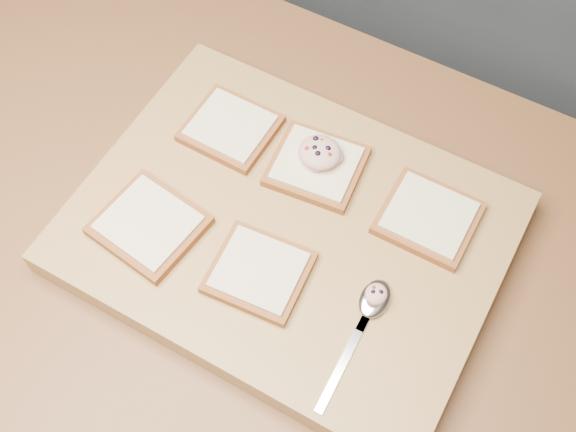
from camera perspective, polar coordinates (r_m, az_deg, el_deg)
name	(u,v)px	position (r m, az deg, el deg)	size (l,w,h in m)	color
ground	(282,408)	(1.84, -0.49, -14.90)	(4.00, 4.00, 0.00)	#515459
island_counter	(280,345)	(1.41, -0.63, -10.19)	(2.00, 0.80, 0.90)	slate
cutting_board	(288,232)	(0.98, 0.00, -1.27)	(0.56, 0.42, 0.04)	#AC814A
bread_far_left	(231,128)	(1.04, -4.56, 6.95)	(0.12, 0.11, 0.02)	brown
bread_far_center	(317,166)	(1.00, 2.27, 4.00)	(0.13, 0.12, 0.02)	brown
bread_far_right	(428,217)	(0.97, 11.04, -0.10)	(0.12, 0.11, 0.02)	brown
bread_near_left	(149,225)	(0.97, -10.93, -0.69)	(0.14, 0.13, 0.02)	brown
bread_near_center	(259,272)	(0.92, -2.30, -4.43)	(0.13, 0.12, 0.02)	brown
tuna_salad_dollop	(320,152)	(0.98, 2.52, 5.06)	(0.06, 0.06, 0.03)	#DD9C8E
spoon	(370,308)	(0.91, 6.52, -7.22)	(0.04, 0.19, 0.01)	silver
spoon_salad	(376,294)	(0.90, 6.97, -6.13)	(0.03, 0.03, 0.02)	#DD9C8E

